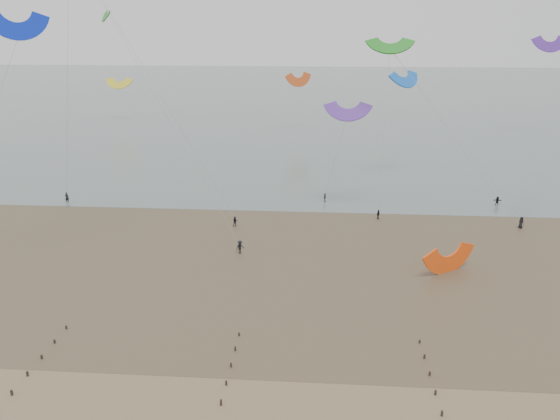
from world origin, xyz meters
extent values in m
plane|color=brown|center=(0.00, 0.00, 0.00)|extent=(500.00, 500.00, 0.00)
plane|color=#475654|center=(0.00, 200.00, 0.03)|extent=(500.00, 500.00, 0.00)
plane|color=#473A28|center=(0.00, 35.00, 0.01)|extent=(500.00, 500.00, 0.00)
ellipsoid|color=slate|center=(-18.00, 22.00, 0.01)|extent=(23.60, 14.36, 0.01)
ellipsoid|color=slate|center=(12.00, 38.00, 0.01)|extent=(33.64, 18.32, 0.01)
cube|color=black|center=(-14.00, 1.47, 0.23)|extent=(0.16, 0.16, 0.57)
cube|color=black|center=(-14.00, 4.11, 0.22)|extent=(0.16, 0.16, 0.54)
cube|color=black|center=(-14.00, 6.74, 0.20)|extent=(0.16, 0.16, 0.51)
cube|color=black|center=(-14.00, 9.37, 0.19)|extent=(0.16, 0.16, 0.48)
cube|color=black|center=(-14.00, 12.00, 0.17)|extent=(0.16, 0.16, 0.45)
cube|color=black|center=(4.00, 1.47, 0.23)|extent=(0.16, 0.16, 0.57)
cube|color=black|center=(4.00, 4.11, 0.22)|extent=(0.16, 0.16, 0.54)
cube|color=black|center=(4.00, 6.74, 0.20)|extent=(0.16, 0.16, 0.51)
cube|color=black|center=(4.00, 9.37, 0.19)|extent=(0.16, 0.16, 0.48)
cube|color=black|center=(4.00, 12.00, 0.17)|extent=(0.16, 0.16, 0.45)
cube|color=black|center=(22.00, 1.47, 0.23)|extent=(0.16, 0.16, 0.57)
cube|color=black|center=(22.00, 4.11, 0.22)|extent=(0.16, 0.16, 0.54)
cube|color=black|center=(22.00, 6.74, 0.20)|extent=(0.16, 0.16, 0.51)
cube|color=black|center=(22.00, 9.37, 0.19)|extent=(0.16, 0.16, 0.48)
cube|color=black|center=(22.00, 12.00, 0.17)|extent=(0.16, 0.16, 0.45)
imported|color=black|center=(21.37, 47.60, 0.78)|extent=(0.83, 0.97, 1.56)
imported|color=black|center=(42.78, 45.09, 0.92)|extent=(0.94, 1.06, 1.83)
imported|color=black|center=(-0.98, 42.65, 0.80)|extent=(0.90, 0.78, 1.60)
imported|color=black|center=(42.44, 55.92, 0.79)|extent=(1.53, 0.69, 1.59)
imported|color=black|center=(-31.97, 52.01, 0.95)|extent=(0.69, 0.45, 1.89)
imported|color=black|center=(1.21, 32.44, 0.95)|extent=(1.39, 1.33, 1.90)
imported|color=black|center=(12.89, 55.87, 0.75)|extent=(0.39, 0.89, 1.50)
camera|label=1|loc=(11.55, -35.41, 30.23)|focal=35.00mm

